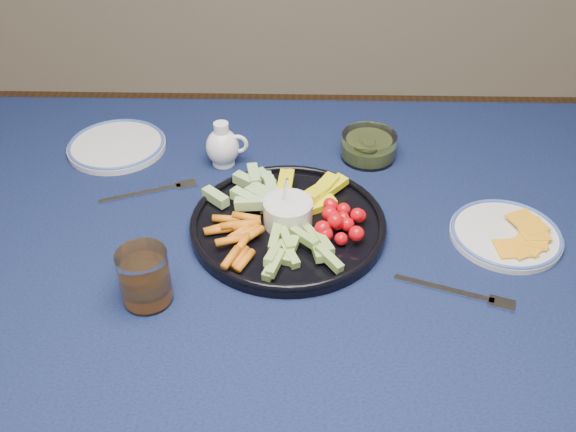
{
  "coord_description": "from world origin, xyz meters",
  "views": [
    {
      "loc": [
        -0.05,
        -0.8,
        1.45
      ],
      "look_at": [
        -0.07,
        0.06,
        0.78
      ],
      "focal_mm": 40.0,
      "sensor_mm": 36.0,
      "label": 1
    }
  ],
  "objects_px": {
    "pickle_bowl": "(369,147)",
    "juice_tumbler": "(145,280)",
    "crudite_platter": "(287,221)",
    "side_plate_extra": "(117,145)",
    "creamer_pitcher": "(223,146)",
    "dining_table": "(326,291)",
    "cheese_plate": "(506,233)"
  },
  "relations": [
    {
      "from": "crudite_platter",
      "to": "juice_tumbler",
      "type": "relative_size",
      "value": 3.73
    },
    {
      "from": "crudite_platter",
      "to": "creamer_pitcher",
      "type": "relative_size",
      "value": 3.72
    },
    {
      "from": "pickle_bowl",
      "to": "creamer_pitcher",
      "type": "bearing_deg",
      "value": -174.06
    },
    {
      "from": "crudite_platter",
      "to": "side_plate_extra",
      "type": "bearing_deg",
      "value": 144.54
    },
    {
      "from": "crudite_platter",
      "to": "pickle_bowl",
      "type": "xyz_separation_m",
      "value": [
        0.16,
        0.23,
        0.0
      ]
    },
    {
      "from": "pickle_bowl",
      "to": "side_plate_extra",
      "type": "relative_size",
      "value": 0.55
    },
    {
      "from": "side_plate_extra",
      "to": "dining_table",
      "type": "bearing_deg",
      "value": -36.46
    },
    {
      "from": "dining_table",
      "to": "side_plate_extra",
      "type": "bearing_deg",
      "value": 143.54
    },
    {
      "from": "dining_table",
      "to": "cheese_plate",
      "type": "relative_size",
      "value": 8.9
    },
    {
      "from": "creamer_pitcher",
      "to": "side_plate_extra",
      "type": "height_order",
      "value": "creamer_pitcher"
    },
    {
      "from": "pickle_bowl",
      "to": "side_plate_extra",
      "type": "height_order",
      "value": "pickle_bowl"
    },
    {
      "from": "dining_table",
      "to": "side_plate_extra",
      "type": "height_order",
      "value": "side_plate_extra"
    },
    {
      "from": "pickle_bowl",
      "to": "juice_tumbler",
      "type": "distance_m",
      "value": 0.54
    },
    {
      "from": "juice_tumbler",
      "to": "creamer_pitcher",
      "type": "bearing_deg",
      "value": 78.33
    },
    {
      "from": "creamer_pitcher",
      "to": "side_plate_extra",
      "type": "xyz_separation_m",
      "value": [
        -0.22,
        0.05,
        -0.03
      ]
    },
    {
      "from": "creamer_pitcher",
      "to": "cheese_plate",
      "type": "height_order",
      "value": "creamer_pitcher"
    },
    {
      "from": "dining_table",
      "to": "pickle_bowl",
      "type": "distance_m",
      "value": 0.33
    },
    {
      "from": "creamer_pitcher",
      "to": "pickle_bowl",
      "type": "distance_m",
      "value": 0.29
    },
    {
      "from": "cheese_plate",
      "to": "pickle_bowl",
      "type": "bearing_deg",
      "value": 131.09
    },
    {
      "from": "juice_tumbler",
      "to": "crudite_platter",
      "type": "bearing_deg",
      "value": 39.63
    },
    {
      "from": "creamer_pitcher",
      "to": "juice_tumbler",
      "type": "xyz_separation_m",
      "value": [
        -0.08,
        -0.38,
        0.0
      ]
    },
    {
      "from": "dining_table",
      "to": "creamer_pitcher",
      "type": "height_order",
      "value": "creamer_pitcher"
    },
    {
      "from": "crudite_platter",
      "to": "cheese_plate",
      "type": "relative_size",
      "value": 1.8
    },
    {
      "from": "juice_tumbler",
      "to": "side_plate_extra",
      "type": "relative_size",
      "value": 0.46
    },
    {
      "from": "creamer_pitcher",
      "to": "pickle_bowl",
      "type": "height_order",
      "value": "creamer_pitcher"
    },
    {
      "from": "cheese_plate",
      "to": "dining_table",
      "type": "bearing_deg",
      "value": -170.93
    },
    {
      "from": "crudite_platter",
      "to": "pickle_bowl",
      "type": "distance_m",
      "value": 0.28
    },
    {
      "from": "dining_table",
      "to": "creamer_pitcher",
      "type": "bearing_deg",
      "value": 126.96
    },
    {
      "from": "cheese_plate",
      "to": "juice_tumbler",
      "type": "bearing_deg",
      "value": -164.73
    },
    {
      "from": "creamer_pitcher",
      "to": "cheese_plate",
      "type": "xyz_separation_m",
      "value": [
        0.5,
        -0.22,
        -0.03
      ]
    },
    {
      "from": "crudite_platter",
      "to": "juice_tumbler",
      "type": "xyz_separation_m",
      "value": [
        -0.21,
        -0.17,
        0.02
      ]
    },
    {
      "from": "pickle_bowl",
      "to": "juice_tumbler",
      "type": "bearing_deg",
      "value": -131.95
    }
  ]
}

